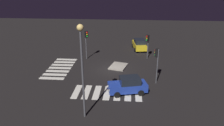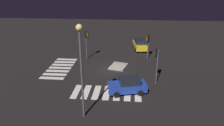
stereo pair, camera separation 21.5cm
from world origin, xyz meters
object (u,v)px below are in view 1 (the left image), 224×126
(traffic_island, at_px, (118,66))
(traffic_light_south, at_px, (86,38))
(car_blue, at_px, (128,85))
(street_lamp, at_px, (82,58))
(car_yellow, at_px, (139,44))
(traffic_light_west, at_px, (148,41))
(traffic_light_north, at_px, (157,58))

(traffic_island, height_order, traffic_light_south, traffic_light_south)
(traffic_island, relative_size, traffic_light_south, 0.74)
(car_blue, xyz_separation_m, traffic_light_south, (-10.34, -6.54, 2.51))
(street_lamp, bearing_deg, traffic_island, 168.77)
(car_yellow, bearing_deg, traffic_light_west, -176.96)
(traffic_light_south, bearing_deg, traffic_light_north, 5.04)
(traffic_light_west, distance_m, traffic_light_south, 9.42)
(traffic_island, height_order, car_blue, car_blue)
(traffic_light_west, height_order, traffic_light_north, traffic_light_north)
(car_blue, bearing_deg, car_yellow, -109.86)
(traffic_light_west, distance_m, street_lamp, 17.60)
(traffic_island, distance_m, street_lamp, 13.73)
(car_blue, distance_m, street_lamp, 7.83)
(traffic_light_south, relative_size, traffic_light_north, 1.05)
(traffic_light_south, bearing_deg, car_blue, -14.83)
(car_yellow, relative_size, car_blue, 1.03)
(car_yellow, relative_size, traffic_light_north, 1.08)
(traffic_light_west, relative_size, traffic_light_north, 0.90)
(car_yellow, xyz_separation_m, traffic_light_west, (4.81, 0.99, 1.99))
(traffic_island, relative_size, car_blue, 0.74)
(traffic_island, xyz_separation_m, street_lamp, (12.28, -2.44, 5.65))
(car_blue, bearing_deg, traffic_light_north, -153.41)
(car_blue, distance_m, traffic_light_west, 11.77)
(car_blue, bearing_deg, traffic_light_south, -71.06)
(traffic_island, relative_size, car_yellow, 0.72)
(traffic_light_north, height_order, street_lamp, street_lamp)
(car_yellow, relative_size, traffic_light_west, 1.20)
(traffic_island, xyz_separation_m, car_yellow, (-8.55, 3.28, 0.86))
(traffic_light_south, height_order, traffic_light_north, traffic_light_south)
(traffic_light_south, bearing_deg, traffic_light_west, 48.35)
(traffic_light_west, xyz_separation_m, traffic_light_north, (8.51, 0.44, 0.33))
(car_yellow, height_order, street_lamp, street_lamp)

